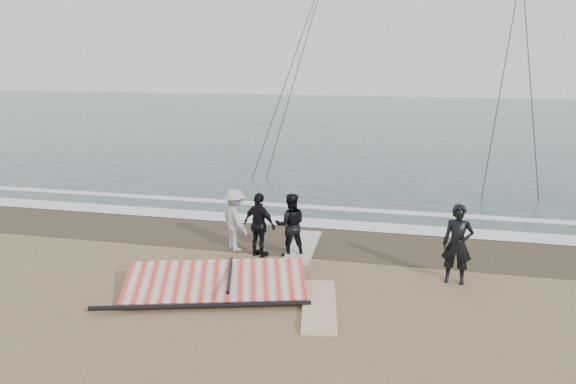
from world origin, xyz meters
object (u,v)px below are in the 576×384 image
man_main (458,244)px  board_cream (303,246)px  board_white (319,305)px  sail_rig (215,282)px

man_main → board_cream: size_ratio=0.73×
man_main → board_cream: 3.87m
board_white → man_main: bearing=26.0°
man_main → sail_rig: man_main is taller
man_main → board_cream: bearing=165.8°
board_cream → sail_rig: bearing=-114.7°
man_main → board_white: (-2.54, -1.86, -0.80)m
board_white → board_cream: 3.38m
man_main → board_white: man_main is taller
man_main → sail_rig: 5.02m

